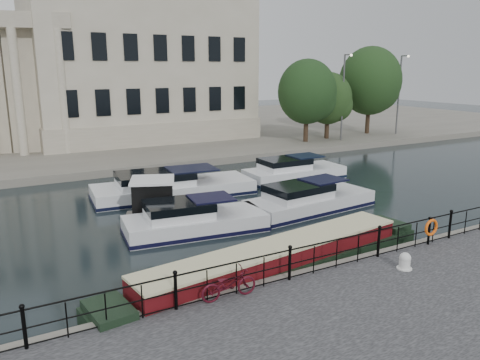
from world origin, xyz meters
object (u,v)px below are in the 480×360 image
Objects in this scene: narrowboat at (278,265)px; harbour_hut at (153,202)px; bicycle at (229,284)px; mooring_bollard at (405,261)px; life_ring_post at (431,228)px.

narrowboat is 8.51m from harbour_hut.
bicycle is at bearing -74.15° from harbour_hut.
narrowboat is (2.89, 1.65, -0.66)m from bicycle.
bicycle is 3.00× the size of mooring_bollard.
bicycle reaches higher than mooring_bollard.
life_ring_post is 12.72m from harbour_hut.
harbour_hut is at bearing 115.88° from mooring_bollard.
harbour_hut is (-1.86, 8.28, 0.59)m from narrowboat.
bicycle is 1.58× the size of life_ring_post.
narrowboat is at bearing -57.26° from bicycle.
life_ring_post is (9.02, 0.03, 0.24)m from bicycle.
harbour_hut reaches higher than life_ring_post.
narrowboat reaches higher than mooring_bollard.
life_ring_post reaches higher than bicycle.
harbour_hut is (-5.34, 11.01, 0.12)m from mooring_bollard.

